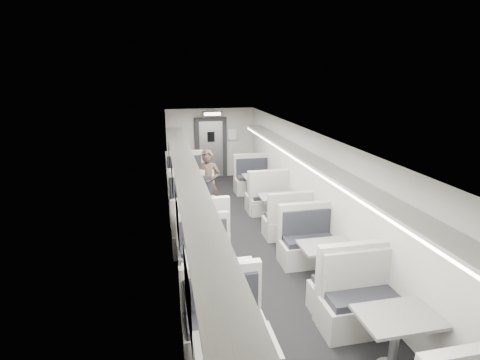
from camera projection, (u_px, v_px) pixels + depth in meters
name	position (u px, v px, depth m)	size (l,w,h in m)	color
room	(252.00, 200.00, 7.35)	(3.24, 12.24, 2.64)	black
booth_left_a	(188.00, 187.00, 10.79)	(1.15, 2.33, 1.25)	#B9B5AD
booth_left_b	(196.00, 218.00, 8.52)	(1.16, 2.35, 1.26)	#B9B5AD
booth_left_c	(210.00, 273.00, 6.31)	(1.00, 2.02, 1.08)	#B9B5AD
booth_right_a	(259.00, 188.00, 10.72)	(1.09, 2.21, 1.18)	#B9B5AD
booth_right_b	(277.00, 209.00, 9.17)	(1.02, 2.07, 1.11)	#B9B5AD
booth_right_c	(325.00, 265.00, 6.52)	(1.08, 2.20, 1.18)	#B9B5AD
booth_right_d	(394.00, 343.00, 4.61)	(1.16, 2.34, 1.25)	#B9B5AD
passenger	(208.00, 184.00, 9.49)	(0.64, 0.42, 1.75)	black
window_a	(169.00, 158.00, 10.20)	(0.02, 1.18, 0.84)	black
window_b	(172.00, 180.00, 8.14)	(0.02, 1.18, 0.84)	black
window_c	(177.00, 218.00, 6.07)	(0.02, 1.18, 0.84)	black
window_d	(188.00, 294.00, 4.01)	(0.02, 1.18, 0.84)	black
luggage_rack_left	(188.00, 172.00, 6.62)	(0.46, 10.40, 0.09)	#B9B5AD
luggage_rack_right	(319.00, 165.00, 7.11)	(0.46, 10.40, 0.09)	#B9B5AD
vestibule_door	(211.00, 148.00, 12.96)	(1.10, 0.13, 2.10)	black
exit_sign	(212.00, 114.00, 12.15)	(0.62, 0.12, 0.16)	black
wall_notice	(232.00, 134.00, 12.97)	(0.32, 0.02, 0.40)	silver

